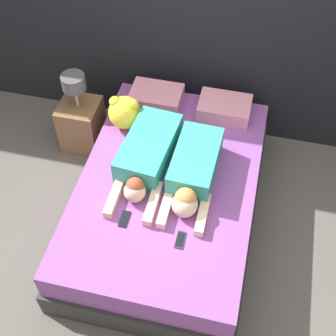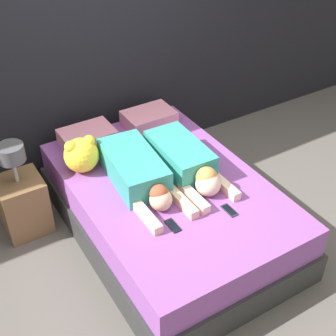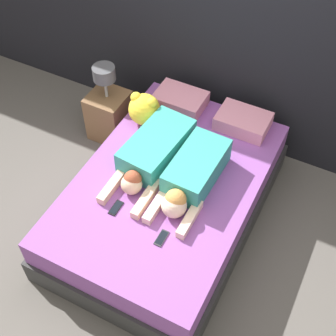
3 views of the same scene
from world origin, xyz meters
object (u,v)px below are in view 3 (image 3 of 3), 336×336
object	(u,v)px
cell_phone_right	(162,238)
bed	(168,199)
person_left	(153,153)
person_right	(192,176)
nightstand	(109,112)
pillow_head_left	(180,100)
pillow_head_right	(243,121)
cell_phone_left	(116,208)
plush_toy	(144,109)

from	to	relation	value
cell_phone_right	bed	bearing A→B (deg)	112.34
bed	person_left	bearing A→B (deg)	149.71
person_left	cell_phone_right	distance (m)	0.78
person_left	person_right	distance (m)	0.41
person_right	nightstand	size ratio (longest dim) A/B	1.08
bed	person_right	distance (m)	0.43
bed	cell_phone_right	bearing A→B (deg)	-67.66
pillow_head_left	person_left	xyz separation A→B (m)	(0.11, -0.75, 0.04)
pillow_head_left	pillow_head_right	distance (m)	0.64
person_left	cell_phone_left	distance (m)	0.58
person_right	nightstand	xyz separation A→B (m)	(-1.22, 0.65, -0.34)
pillow_head_left	pillow_head_right	size ratio (longest dim) A/B	1.00
pillow_head_left	person_left	world-z (taller)	person_left
cell_phone_right	plush_toy	bearing A→B (deg)	124.63
plush_toy	nightstand	world-z (taller)	nightstand
nightstand	pillow_head_right	bearing A→B (deg)	7.98
pillow_head_left	plush_toy	bearing A→B (deg)	-119.43
cell_phone_left	plush_toy	distance (m)	1.02
cell_phone_left	pillow_head_left	bearing A→B (deg)	93.70
nightstand	pillow_head_left	bearing A→B (deg)	14.91
cell_phone_right	nightstand	distance (m)	1.75
person_right	bed	bearing A→B (deg)	-169.53
cell_phone_left	cell_phone_right	bearing A→B (deg)	-10.21
bed	cell_phone_right	world-z (taller)	cell_phone_right
person_right	cell_phone_right	distance (m)	0.57
bed	person_left	distance (m)	0.45
person_left	nightstand	bearing A→B (deg)	145.59
pillow_head_left	pillow_head_right	world-z (taller)	same
person_right	nightstand	distance (m)	1.42
pillow_head_right	cell_phone_right	distance (m)	1.40
cell_phone_left	nightstand	xyz separation A→B (m)	(-0.79, 1.13, -0.24)
bed	pillow_head_right	distance (m)	0.99
person_right	cell_phone_left	world-z (taller)	person_right
bed	cell_phone_left	size ratio (longest dim) A/B	14.92
person_left	pillow_head_right	bearing A→B (deg)	55.02
bed	person_left	world-z (taller)	person_left
plush_toy	nightstand	distance (m)	0.66
person_right	cell_phone_right	world-z (taller)	person_right
person_right	plush_toy	size ratio (longest dim) A/B	3.06
cell_phone_right	nightstand	bearing A→B (deg)	135.79
cell_phone_right	person_left	bearing A→B (deg)	123.17
bed	cell_phone_right	size ratio (longest dim) A/B	14.92
cell_phone_left	plush_toy	xyz separation A→B (m)	(-0.28, 0.97, 0.15)
bed	pillow_head_right	size ratio (longest dim) A/B	4.68
cell_phone_left	cell_phone_right	xyz separation A→B (m)	(0.45, -0.08, 0.00)
nightstand	person_left	bearing A→B (deg)	-34.41
person_left	cell_phone_right	world-z (taller)	person_left
person_left	plush_toy	xyz separation A→B (m)	(-0.30, 0.41, 0.04)
pillow_head_right	nightstand	distance (m)	1.39
plush_toy	cell_phone_right	bearing A→B (deg)	-55.37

